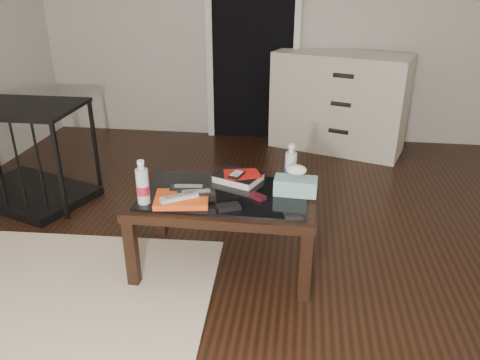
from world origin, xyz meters
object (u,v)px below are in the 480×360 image
object	(u,v)px
tissue_box	(296,186)
water_bottle_right	(291,164)
water_bottle_left	(142,182)
pet_crate	(26,169)
textbook	(238,177)
coffee_table	(224,203)
dresser	(339,102)

from	to	relation	value
tissue_box	water_bottle_right	bearing A→B (deg)	108.32
water_bottle_right	water_bottle_left	bearing A→B (deg)	-155.38
water_bottle_left	pet_crate	bearing A→B (deg)	145.23
textbook	water_bottle_right	xyz separation A→B (m)	(0.30, 0.00, 0.10)
textbook	coffee_table	bearing A→B (deg)	-85.48
dresser	tissue_box	xyz separation A→B (m)	(-0.35, -2.04, 0.06)
coffee_table	water_bottle_left	distance (m)	0.47
dresser	water_bottle_right	distance (m)	1.96
dresser	textbook	xyz separation A→B (m)	(-0.68, -1.91, 0.03)
textbook	tissue_box	bearing A→B (deg)	1.37
pet_crate	textbook	bearing A→B (deg)	3.47
dresser	tissue_box	world-z (taller)	dresser
textbook	dresser	bearing A→B (deg)	92.48
coffee_table	water_bottle_right	bearing A→B (deg)	26.14
coffee_table	tissue_box	bearing A→B (deg)	7.05
water_bottle_left	tissue_box	world-z (taller)	water_bottle_left
textbook	water_bottle_right	size ratio (longest dim) A/B	1.05
pet_crate	water_bottle_left	size ratio (longest dim) A/B	4.42
coffee_table	pet_crate	world-z (taller)	pet_crate
dresser	textbook	world-z (taller)	dresser
coffee_table	water_bottle_right	xyz separation A→B (m)	(0.35, 0.17, 0.18)
pet_crate	tissue_box	size ratio (longest dim) A/B	4.57
water_bottle_left	water_bottle_right	bearing A→B (deg)	24.62
pet_crate	textbook	xyz separation A→B (m)	(1.66, -0.50, 0.25)
water_bottle_right	dresser	bearing A→B (deg)	78.71
coffee_table	water_bottle_right	distance (m)	0.43
dresser	tissue_box	size ratio (longest dim) A/B	5.64
water_bottle_right	tissue_box	world-z (taller)	water_bottle_right
coffee_table	dresser	bearing A→B (deg)	70.60
water_bottle_left	textbook	bearing A→B (deg)	37.24
textbook	water_bottle_left	size ratio (longest dim) A/B	1.05
coffee_table	textbook	bearing A→B (deg)	72.48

